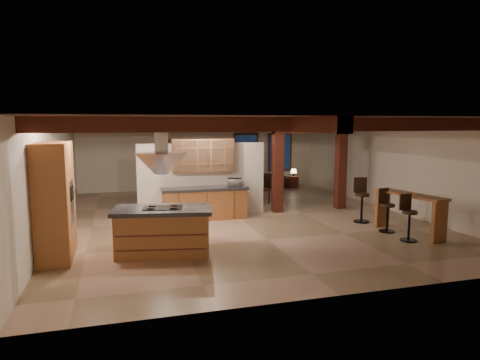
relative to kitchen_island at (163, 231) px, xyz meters
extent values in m
plane|color=tan|center=(2.52, 2.95, -0.51)|extent=(12.00, 12.00, 0.00)
plane|color=silver|center=(2.52, 8.95, 0.94)|extent=(10.00, 0.00, 10.00)
plane|color=silver|center=(2.52, -3.05, 0.94)|extent=(10.00, 0.00, 10.00)
plane|color=silver|center=(-2.48, 2.95, 0.94)|extent=(0.00, 12.00, 12.00)
plane|color=silver|center=(7.52, 2.95, 0.94)|extent=(0.00, 12.00, 12.00)
plane|color=#361911|center=(2.52, 2.95, 2.39)|extent=(12.00, 12.00, 0.00)
cube|color=#3D150F|center=(2.52, -1.05, 2.25)|extent=(10.00, 0.25, 0.28)
cube|color=#3D150F|center=(2.52, 1.65, 2.25)|extent=(10.00, 0.25, 0.28)
cube|color=#3D150F|center=(2.52, 4.25, 2.25)|extent=(10.00, 0.25, 0.28)
cube|color=#3D150F|center=(2.52, 6.95, 2.25)|extent=(10.00, 0.25, 0.28)
cube|color=#3D150F|center=(2.52, 2.95, 2.25)|extent=(0.28, 12.00, 0.28)
cube|color=#3D150F|center=(3.92, 3.45, 0.94)|extent=(0.30, 0.30, 2.90)
cube|color=#3D150F|center=(6.12, 3.45, 0.94)|extent=(0.30, 0.30, 2.90)
cube|color=#3D150F|center=(5.02, 3.45, 2.09)|extent=(2.50, 0.28, 0.28)
cube|color=silver|center=(1.52, 3.45, 0.59)|extent=(3.80, 0.18, 2.20)
cube|color=#9C5532|center=(-2.15, 0.35, 0.69)|extent=(0.64, 1.60, 2.40)
cube|color=silver|center=(-1.85, 0.35, 0.64)|extent=(0.06, 0.62, 0.95)
cube|color=black|center=(-1.81, 0.35, 0.84)|extent=(0.01, 0.50, 0.28)
cube|color=#9C5532|center=(1.52, 3.06, -0.08)|extent=(2.40, 0.60, 0.86)
cube|color=black|center=(1.52, 3.06, 0.39)|extent=(2.50, 0.66, 0.08)
cube|color=#9C5532|center=(1.52, 3.27, 1.34)|extent=(1.80, 0.34, 0.95)
cube|color=silver|center=(1.52, 3.09, 1.34)|extent=(1.74, 0.02, 0.90)
pyramid|color=silver|center=(0.00, 0.00, 1.21)|extent=(1.10, 1.10, 0.45)
cube|color=silver|center=(0.00, 0.00, 2.02)|extent=(0.26, 0.22, 0.73)
cube|color=#3D150F|center=(4.52, 8.89, 0.99)|extent=(1.10, 0.05, 1.70)
cube|color=black|center=(4.52, 8.86, 0.99)|extent=(0.95, 0.02, 1.55)
cube|color=#3D150F|center=(6.12, 8.89, 0.99)|extent=(1.10, 0.05, 1.70)
cube|color=black|center=(6.12, 8.86, 0.99)|extent=(0.95, 0.02, 1.55)
cube|color=#3D150F|center=(1.02, 8.89, 1.19)|extent=(0.65, 0.04, 0.85)
cube|color=#225026|center=(1.02, 8.87, 1.19)|extent=(0.55, 0.01, 0.75)
cylinder|color=silver|center=(-0.08, 0.15, 2.36)|extent=(0.16, 0.16, 0.03)
cylinder|color=silver|center=(1.52, 2.45, 2.36)|extent=(0.16, 0.16, 0.03)
cylinder|color=silver|center=(-1.48, 0.45, 2.36)|extent=(0.16, 0.16, 0.03)
cube|color=#9C5532|center=(0.00, 0.00, -0.05)|extent=(2.07, 1.30, 0.92)
cube|color=black|center=(0.00, 0.00, 0.45)|extent=(2.22, 1.45, 0.09)
cube|color=black|center=(0.00, 0.00, 0.50)|extent=(0.89, 0.67, 0.02)
imported|color=#391B0E|center=(2.91, 5.34, -0.17)|extent=(2.11, 1.38, 0.69)
imported|color=black|center=(5.16, 8.45, -0.19)|extent=(2.33, 1.25, 0.64)
imported|color=#AFAFB3|center=(2.42, 3.06, 0.54)|extent=(0.49, 0.41, 0.23)
cube|color=#9C5532|center=(6.12, -0.03, 0.50)|extent=(0.86, 2.04, 0.06)
cube|color=#9C5532|center=(6.29, -0.90, -0.02)|extent=(0.46, 0.18, 0.99)
cube|color=#9C5532|center=(5.95, 0.85, -0.02)|extent=(0.46, 0.18, 0.99)
cube|color=#3D150F|center=(6.44, 8.05, -0.26)|extent=(0.50, 0.50, 0.50)
cylinder|color=black|center=(6.44, 8.05, 0.06)|extent=(0.06, 0.06, 0.15)
cone|color=#EACD8C|center=(6.44, 8.05, 0.21)|extent=(0.27, 0.27, 0.17)
cylinder|color=black|center=(5.72, -0.58, 0.18)|extent=(0.35, 0.35, 0.07)
cube|color=black|center=(5.71, -0.41, 0.41)|extent=(0.33, 0.06, 0.39)
cylinder|color=black|center=(5.72, -0.58, -0.16)|extent=(0.06, 0.06, 0.68)
cylinder|color=black|center=(5.72, -0.58, -0.49)|extent=(0.39, 0.39, 0.03)
cylinder|color=black|center=(5.74, 0.31, 0.19)|extent=(0.35, 0.35, 0.07)
cube|color=black|center=(5.71, 0.47, 0.41)|extent=(0.33, 0.10, 0.39)
cylinder|color=black|center=(5.74, 0.31, -0.16)|extent=(0.06, 0.06, 0.68)
cylinder|color=black|center=(5.74, 0.31, -0.49)|extent=(0.39, 0.39, 0.03)
cylinder|color=black|center=(5.70, 1.46, 0.28)|extent=(0.39, 0.39, 0.08)
cube|color=black|center=(5.74, 1.64, 0.53)|extent=(0.37, 0.12, 0.44)
cylinder|color=black|center=(5.70, 1.46, -0.12)|extent=(0.07, 0.07, 0.77)
cylinder|color=black|center=(5.70, 1.46, -0.49)|extent=(0.44, 0.44, 0.03)
cube|color=#3D150F|center=(2.54, 4.33, -0.03)|extent=(0.60, 0.60, 0.06)
cube|color=#3D150F|center=(2.44, 4.54, 0.37)|extent=(0.44, 0.24, 0.81)
cylinder|color=#3D150F|center=(2.45, 4.09, -0.29)|extent=(0.05, 0.05, 0.45)
cylinder|color=#3D150F|center=(2.78, 4.24, -0.29)|extent=(0.05, 0.05, 0.45)
cylinder|color=#3D150F|center=(2.29, 4.42, -0.29)|extent=(0.05, 0.05, 0.45)
cylinder|color=#3D150F|center=(2.63, 4.58, -0.29)|extent=(0.05, 0.05, 0.45)
cube|color=#3D150F|center=(1.91, 5.71, -0.03)|extent=(0.60, 0.60, 0.06)
cube|color=#3D150F|center=(2.01, 5.51, 0.37)|extent=(0.44, 0.24, 0.81)
cylinder|color=#3D150F|center=(2.00, 5.96, -0.29)|extent=(0.05, 0.05, 0.45)
cylinder|color=#3D150F|center=(1.67, 5.80, -0.29)|extent=(0.05, 0.05, 0.45)
cylinder|color=#3D150F|center=(2.16, 5.62, -0.29)|extent=(0.05, 0.05, 0.45)
cylinder|color=#3D150F|center=(1.82, 5.47, -0.29)|extent=(0.05, 0.05, 0.45)
cube|color=#3D150F|center=(3.23, 4.65, -0.03)|extent=(0.60, 0.60, 0.06)
cube|color=#3D150F|center=(3.13, 4.85, 0.37)|extent=(0.44, 0.24, 0.81)
cylinder|color=#3D150F|center=(3.14, 4.40, -0.29)|extent=(0.05, 0.05, 0.45)
cylinder|color=#3D150F|center=(3.47, 4.55, -0.29)|extent=(0.05, 0.05, 0.45)
cylinder|color=#3D150F|center=(2.98, 4.74, -0.29)|extent=(0.05, 0.05, 0.45)
cylinder|color=#3D150F|center=(3.32, 4.89, -0.29)|extent=(0.05, 0.05, 0.45)
cube|color=#3D150F|center=(2.60, 6.03, -0.03)|extent=(0.60, 0.60, 0.06)
cube|color=#3D150F|center=(2.70, 5.82, 0.37)|extent=(0.44, 0.24, 0.81)
cylinder|color=#3D150F|center=(2.69, 6.27, -0.29)|extent=(0.05, 0.05, 0.45)
cylinder|color=#3D150F|center=(2.36, 6.12, -0.29)|extent=(0.05, 0.05, 0.45)
cylinder|color=#3D150F|center=(2.84, 5.93, -0.29)|extent=(0.05, 0.05, 0.45)
cylinder|color=#3D150F|center=(2.51, 5.78, -0.29)|extent=(0.05, 0.05, 0.45)
cube|color=#3D150F|center=(3.92, 4.96, -0.03)|extent=(0.60, 0.60, 0.06)
cube|color=#3D150F|center=(3.82, 5.17, 0.37)|extent=(0.44, 0.24, 0.81)
cylinder|color=#3D150F|center=(3.82, 4.72, -0.29)|extent=(0.05, 0.05, 0.45)
cylinder|color=#3D150F|center=(4.16, 4.87, -0.29)|extent=(0.05, 0.05, 0.45)
cylinder|color=#3D150F|center=(3.67, 5.05, -0.29)|extent=(0.05, 0.05, 0.45)
cylinder|color=#3D150F|center=(4.01, 5.20, -0.29)|extent=(0.05, 0.05, 0.45)
cube|color=#3D150F|center=(3.29, 6.34, -0.03)|extent=(0.60, 0.60, 0.06)
cube|color=#3D150F|center=(3.38, 6.13, 0.37)|extent=(0.44, 0.24, 0.81)
cylinder|color=#3D150F|center=(3.38, 6.58, -0.29)|extent=(0.05, 0.05, 0.45)
cylinder|color=#3D150F|center=(3.05, 6.43, -0.29)|extent=(0.05, 0.05, 0.45)
cylinder|color=#3D150F|center=(3.53, 6.25, -0.29)|extent=(0.05, 0.05, 0.45)
cylinder|color=#3D150F|center=(3.20, 6.09, -0.29)|extent=(0.05, 0.05, 0.45)
camera|label=1|loc=(-0.88, -8.99, 2.27)|focal=32.00mm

